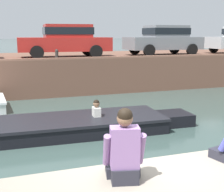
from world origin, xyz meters
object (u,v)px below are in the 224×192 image
at_px(car_centre_red, 65,39).
at_px(car_right_inner_grey, 164,39).
at_px(mooring_bollard_mid, 57,54).
at_px(person_seated_left, 124,153).
at_px(motorboat_passing, 78,125).

bearing_deg(car_centre_red, car_right_inner_grey, 0.05).
height_order(car_centre_red, car_right_inner_grey, same).
distance_m(mooring_bollard_mid, person_seated_left, 10.35).
bearing_deg(person_seated_left, mooring_bollard_mid, 85.68).
relative_size(mooring_bollard_mid, person_seated_left, 0.46).
bearing_deg(person_seated_left, car_centre_red, 83.06).
bearing_deg(mooring_bollard_mid, car_centre_red, 62.58).
relative_size(car_centre_red, mooring_bollard_mid, 9.81).
bearing_deg(motorboat_passing, mooring_bollard_mid, 86.77).
distance_m(car_centre_red, person_seated_left, 11.65).
bearing_deg(car_right_inner_grey, person_seated_left, -120.07).
height_order(car_right_inner_grey, mooring_bollard_mid, car_right_inner_grey).
height_order(car_centre_red, mooring_bollard_mid, car_centre_red).
bearing_deg(car_right_inner_grey, car_centre_red, -179.95).
xyz_separation_m(motorboat_passing, mooring_bollard_mid, (0.30, 5.40, 1.69)).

